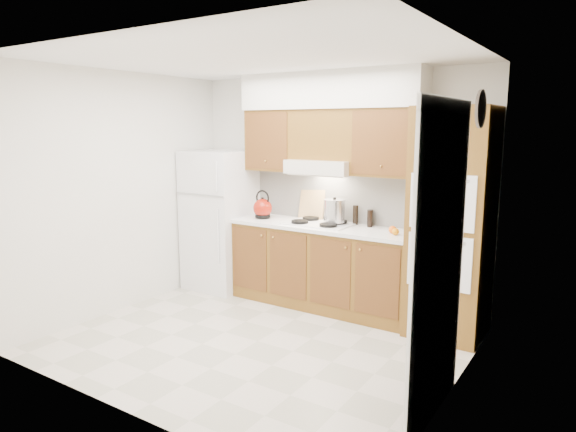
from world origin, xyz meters
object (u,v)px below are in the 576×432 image
object	(u,v)px
fridge	(221,220)
stock_pot	(334,211)
kettle	(263,208)
oven_cabinet	(451,224)

from	to	relation	value
fridge	stock_pot	distance (m)	1.56
fridge	stock_pot	size ratio (longest dim) A/B	7.09
fridge	stock_pot	xyz separation A→B (m)	(1.54, 0.13, 0.23)
kettle	fridge	bearing A→B (deg)	174.13
oven_cabinet	fridge	bearing A→B (deg)	-179.30
oven_cabinet	stock_pot	world-z (taller)	oven_cabinet
kettle	stock_pot	distance (m)	0.91
fridge	kettle	size ratio (longest dim) A/B	7.68
kettle	stock_pot	size ratio (longest dim) A/B	0.92
oven_cabinet	kettle	world-z (taller)	oven_cabinet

